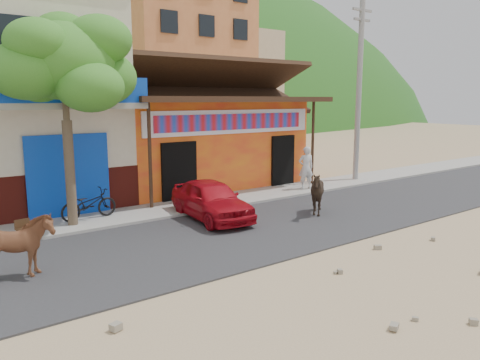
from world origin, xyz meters
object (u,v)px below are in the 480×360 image
(scooter, at_px, (89,204))
(tree, at_px, (67,120))
(cow_tan, at_px, (12,248))
(cow_dark, at_px, (317,193))
(cafe_chair_right, at_px, (24,221))
(red_car, at_px, (211,199))
(utility_pole, at_px, (359,90))
(pedestrian, at_px, (306,168))

(scooter, bearing_deg, tree, 113.32)
(tree, bearing_deg, cow_tan, -123.81)
(cow_tan, xyz_separation_m, cow_dark, (8.99, 0.15, 0.03))
(tree, height_order, scooter, tree)
(cow_dark, bearing_deg, cafe_chair_right, -107.82)
(tree, bearing_deg, cow_dark, -25.49)
(cow_tan, xyz_separation_m, scooter, (2.85, 3.70, -0.14))
(cow_tan, bearing_deg, tree, -27.70)
(scooter, bearing_deg, cow_tan, 136.75)
(red_car, xyz_separation_m, cafe_chair_right, (-5.13, 1.12, -0.11))
(utility_pole, distance_m, cow_dark, 7.73)
(utility_pole, height_order, cafe_chair_right, utility_pole)
(cow_dark, xyz_separation_m, cafe_chair_right, (-8.13, 2.71, -0.21))
(tree, relative_size, cafe_chair_right, 7.12)
(utility_pole, relative_size, cow_tan, 5.00)
(utility_pole, distance_m, red_car, 9.88)
(scooter, bearing_deg, utility_pole, -96.19)
(red_car, bearing_deg, cafe_chair_right, 174.44)
(scooter, xyz_separation_m, cafe_chair_right, (-2.00, -0.83, -0.03))
(cow_tan, bearing_deg, utility_pole, -70.57)
(utility_pole, xyz_separation_m, scooter, (-12.20, 0.13, -3.54))
(pedestrian, bearing_deg, utility_pole, -152.02)
(red_car, bearing_deg, tree, 163.26)
(tree, relative_size, cow_dark, 4.25)
(pedestrian, bearing_deg, scooter, 19.98)
(utility_pole, height_order, cow_tan, utility_pole)
(scooter, height_order, pedestrian, pedestrian)
(utility_pole, relative_size, red_car, 2.23)
(red_car, bearing_deg, scooter, 154.79)
(cow_tan, height_order, cow_dark, cow_dark)
(cow_tan, xyz_separation_m, cafe_chair_right, (0.85, 2.86, -0.17))
(scooter, relative_size, cafe_chair_right, 2.06)
(utility_pole, height_order, pedestrian, utility_pole)
(cow_tan, height_order, scooter, cow_tan)
(pedestrian, bearing_deg, cafe_chair_right, 24.97)
(cow_dark, xyz_separation_m, red_car, (-3.01, 1.59, -0.09))
(tree, height_order, cow_tan, tree)
(cow_tan, distance_m, pedestrian, 12.02)
(utility_pole, bearing_deg, cow_tan, -166.68)
(scooter, relative_size, pedestrian, 1.01)
(pedestrian, bearing_deg, cow_dark, 73.14)
(cafe_chair_right, bearing_deg, tree, 10.20)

